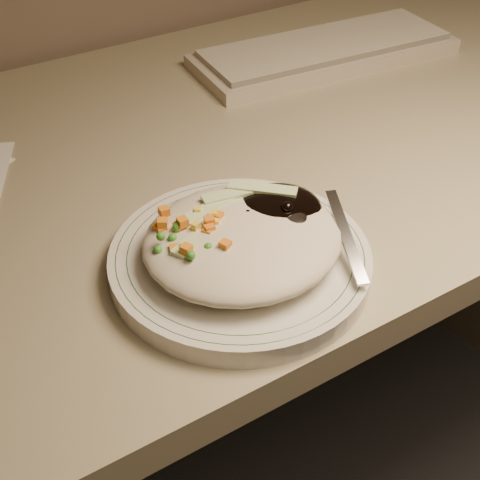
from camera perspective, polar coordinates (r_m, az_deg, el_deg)
desk at (r=0.97m, az=-2.10°, el=-2.08°), size 1.40×0.70×0.74m
plate at (r=0.65m, az=0.00°, el=-1.78°), size 0.25×0.25×0.02m
plate_rim at (r=0.64m, az=0.00°, el=-1.11°), size 0.24×0.24×0.00m
meal at (r=0.63m, az=0.37°, el=0.49°), size 0.21×0.19×0.05m
keyboard at (r=1.08m, az=7.27°, el=15.70°), size 0.42×0.18×0.03m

